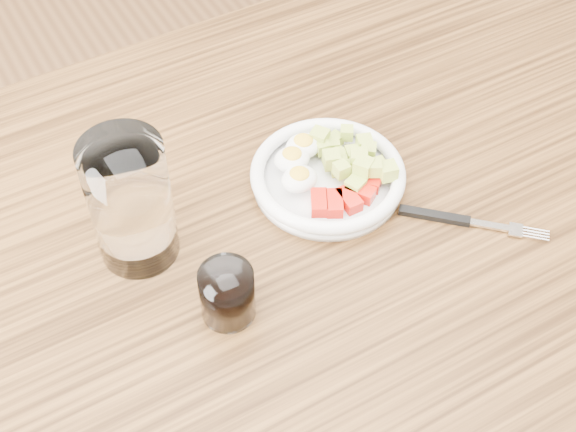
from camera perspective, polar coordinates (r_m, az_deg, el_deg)
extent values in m
cube|color=brown|center=(1.75, 13.49, 6.27)|extent=(0.07, 0.07, 0.73)
cube|color=brown|center=(1.00, 0.78, -2.02)|extent=(1.50, 0.90, 0.04)
cylinder|color=white|center=(1.04, 2.82, 2.48)|extent=(0.19, 0.19, 0.01)
torus|color=white|center=(1.02, 2.86, 3.04)|extent=(0.20, 0.20, 0.02)
cube|color=red|center=(0.99, 2.22, 0.96)|extent=(0.04, 0.04, 0.02)
cube|color=red|center=(0.99, 3.33, 0.90)|extent=(0.04, 0.04, 0.02)
cube|color=red|center=(1.00, 4.36, 1.17)|extent=(0.02, 0.04, 0.02)
cube|color=red|center=(1.01, 5.15, 1.70)|extent=(0.04, 0.04, 0.02)
cube|color=red|center=(1.02, 5.59, 2.41)|extent=(0.04, 0.04, 0.02)
ellipsoid|color=white|center=(1.03, 0.28, 4.05)|extent=(0.05, 0.04, 0.03)
ellipsoid|color=yellow|center=(1.02, 0.28, 4.46)|extent=(0.03, 0.03, 0.01)
ellipsoid|color=white|center=(1.04, 1.09, 5.00)|extent=(0.05, 0.04, 0.03)
ellipsoid|color=yellow|center=(1.04, 1.10, 5.41)|extent=(0.03, 0.03, 0.01)
ellipsoid|color=white|center=(1.00, 0.81, 2.64)|extent=(0.05, 0.04, 0.03)
ellipsoid|color=yellow|center=(1.00, 0.82, 3.04)|extent=(0.03, 0.03, 0.01)
cube|color=#B8C34B|center=(1.01, 6.12, 3.43)|extent=(0.03, 0.03, 0.02)
cube|color=#B8C34B|center=(1.01, 3.82, 3.33)|extent=(0.02, 0.02, 0.02)
cube|color=#B8C34B|center=(1.05, 4.69, 4.34)|extent=(0.03, 0.03, 0.02)
cube|color=#B8C34B|center=(1.06, 1.86, 5.12)|extent=(0.02, 0.02, 0.02)
cube|color=#B8C34B|center=(1.06, 4.20, 5.92)|extent=(0.02, 0.02, 0.02)
cube|color=#B8C34B|center=(1.03, 5.73, 4.59)|extent=(0.03, 0.03, 0.02)
cube|color=#B8C34B|center=(1.01, 4.80, 2.11)|extent=(0.03, 0.03, 0.02)
cube|color=#B8C34B|center=(1.05, 2.25, 5.58)|extent=(0.03, 0.03, 0.02)
cube|color=#B8C34B|center=(1.05, 5.46, 5.16)|extent=(0.02, 0.02, 0.02)
cube|color=#B8C34B|center=(1.02, 6.06, 3.26)|extent=(0.03, 0.03, 0.02)
cube|color=#B8C34B|center=(1.03, 3.67, 3.56)|extent=(0.03, 0.03, 0.02)
cube|color=#B8C34B|center=(1.04, 2.47, 4.91)|extent=(0.02, 0.02, 0.02)
cube|color=#B8C34B|center=(1.01, 5.38, 3.51)|extent=(0.03, 0.03, 0.02)
cube|color=#B8C34B|center=(1.02, 3.11, 4.03)|extent=(0.03, 0.03, 0.02)
cube|color=#B8C34B|center=(1.01, 7.12, 3.19)|extent=(0.03, 0.03, 0.02)
cube|color=#B8C34B|center=(1.05, 3.62, 4.29)|extent=(0.02, 0.02, 0.02)
cube|color=#B8C34B|center=(1.02, 5.06, 4.10)|extent=(0.03, 0.03, 0.02)
cube|color=#B8C34B|center=(1.06, 3.14, 5.03)|extent=(0.02, 0.02, 0.02)
cube|color=#B8C34B|center=(1.02, 6.43, 3.58)|extent=(0.02, 0.02, 0.02)
cube|color=#B8C34B|center=(1.06, 3.40, 5.45)|extent=(0.02, 0.02, 0.02)
cube|color=#B8C34B|center=(1.03, 4.90, 3.48)|extent=(0.02, 0.02, 0.02)
cube|color=#B8C34B|center=(1.03, 4.88, 3.67)|extent=(0.03, 0.03, 0.02)
cube|color=black|center=(1.01, 10.36, 0.02)|extent=(0.07, 0.07, 0.01)
cube|color=silver|center=(1.02, 14.25, -0.67)|extent=(0.04, 0.04, 0.00)
cube|color=silver|center=(1.02, 15.90, -0.96)|extent=(0.03, 0.03, 0.00)
cylinder|color=silver|center=(1.02, 17.21, -1.50)|extent=(0.02, 0.02, 0.00)
cylinder|color=silver|center=(1.02, 17.22, -1.30)|extent=(0.02, 0.02, 0.00)
cylinder|color=silver|center=(1.03, 17.23, -1.10)|extent=(0.02, 0.02, 0.00)
cylinder|color=silver|center=(1.03, 17.23, -0.91)|extent=(0.02, 0.02, 0.00)
cylinder|color=white|center=(0.92, -11.14, 0.97)|extent=(0.09, 0.09, 0.17)
cylinder|color=white|center=(0.89, -4.35, -5.53)|extent=(0.06, 0.06, 0.07)
cylinder|color=black|center=(0.89, -4.34, -5.59)|extent=(0.05, 0.05, 0.06)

